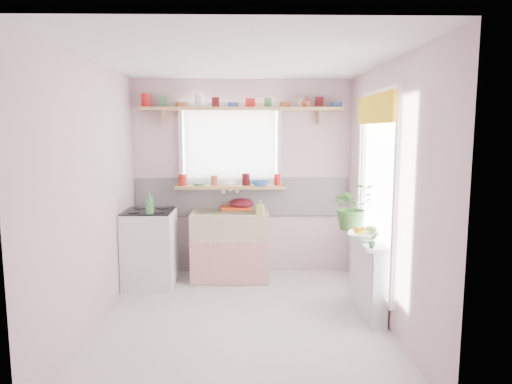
{
  "coord_description": "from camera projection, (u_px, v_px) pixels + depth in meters",
  "views": [
    {
      "loc": [
        0.06,
        -4.28,
        1.85
      ],
      "look_at": [
        0.16,
        0.55,
        1.2
      ],
      "focal_mm": 32.0,
      "sensor_mm": 36.0,
      "label": 1
    }
  ],
  "objects": [
    {
      "name": "shelf_crockery",
      "position": [
        238.0,
        103.0,
        5.65
      ],
      "size": [
        2.47,
        0.11,
        0.12
      ],
      "color": "red",
      "rests_on": "pine_shelf"
    },
    {
      "name": "cooker",
      "position": [
        150.0,
        248.0,
        5.44
      ],
      "size": [
        0.58,
        0.58,
        0.93
      ],
      "color": "white",
      "rests_on": "ground"
    },
    {
      "name": "sink_unit",
      "position": [
        230.0,
        245.0,
        5.71
      ],
      "size": [
        0.95,
        0.65,
        1.11
      ],
      "color": "white",
      "rests_on": "ground"
    },
    {
      "name": "jade_plant",
      "position": [
        352.0,
        206.0,
        4.96
      ],
      "size": [
        0.54,
        0.49,
        0.52
      ],
      "primitive_type": "imported",
      "rotation": [
        0.0,
        0.0,
        0.2
      ],
      "color": "#386629",
      "rests_on": "radiator_ledge"
    },
    {
      "name": "room",
      "position": [
        300.0,
        173.0,
        5.17
      ],
      "size": [
        3.2,
        3.2,
        3.2
      ],
      "color": "silver",
      "rests_on": "ground"
    },
    {
      "name": "cooker_bottle",
      "position": [
        149.0,
        202.0,
        5.15
      ],
      "size": [
        0.11,
        0.11,
        0.26
      ],
      "primitive_type": "imported",
      "rotation": [
        0.0,
        0.0,
        -0.06
      ],
      "color": "#3F7E44",
      "rests_on": "cooker"
    },
    {
      "name": "sill_crockery",
      "position": [
        229.0,
        181.0,
        5.79
      ],
      "size": [
        1.35,
        0.11,
        0.12
      ],
      "color": "red",
      "rests_on": "windowsill"
    },
    {
      "name": "colander",
      "position": [
        242.0,
        204.0,
        5.85
      ],
      "size": [
        0.37,
        0.37,
        0.14
      ],
      "primitive_type": "ellipsoid",
      "rotation": [
        0.0,
        0.0,
        0.19
      ],
      "color": "#5B0F1B",
      "rests_on": "sink_unit"
    },
    {
      "name": "herb_pot",
      "position": [
        372.0,
        237.0,
        4.19
      ],
      "size": [
        0.12,
        0.1,
        0.21
      ],
      "primitive_type": "imported",
      "rotation": [
        0.0,
        0.0,
        0.24
      ],
      "color": "#356C2B",
      "rests_on": "radiator_ledge"
    },
    {
      "name": "soap_bottle_sink",
      "position": [
        261.0,
        207.0,
        5.45
      ],
      "size": [
        0.1,
        0.1,
        0.18
      ],
      "primitive_type": "imported",
      "rotation": [
        0.0,
        0.0,
        -0.29
      ],
      "color": "#D6DE62",
      "rests_on": "sink_unit"
    },
    {
      "name": "sill_cup",
      "position": [
        244.0,
        181.0,
        5.85
      ],
      "size": [
        0.13,
        0.13,
        0.09
      ],
      "primitive_type": "imported",
      "rotation": [
        0.0,
        0.0,
        0.15
      ],
      "color": "beige",
      "rests_on": "windowsill"
    },
    {
      "name": "windowsill",
      "position": [
        230.0,
        187.0,
        5.8
      ],
      "size": [
        1.4,
        0.22,
        0.04
      ],
      "primitive_type": "cube",
      "color": "tan",
      "rests_on": "room"
    },
    {
      "name": "dish_tray",
      "position": [
        236.0,
        208.0,
        5.85
      ],
      "size": [
        0.41,
        0.33,
        0.04
      ],
      "primitive_type": "cube",
      "rotation": [
        0.0,
        0.0,
        0.14
      ],
      "color": "#D24212",
      "rests_on": "sink_unit"
    },
    {
      "name": "fruit",
      "position": [
        364.0,
        230.0,
        4.5
      ],
      "size": [
        0.2,
        0.14,
        0.1
      ],
      "color": "orange",
      "rests_on": "fruit_bowl"
    },
    {
      "name": "radiator_ledge",
      "position": [
        368.0,
        274.0,
        4.66
      ],
      "size": [
        0.22,
        0.95,
        0.78
      ],
      "color": "white",
      "rests_on": "ground"
    },
    {
      "name": "shelf_vase",
      "position": [
        306.0,
        101.0,
        5.6
      ],
      "size": [
        0.16,
        0.16,
        0.14
      ],
      "primitive_type": "imported",
      "rotation": [
        0.0,
        0.0,
        -0.22
      ],
      "color": "#A44B32",
      "rests_on": "pine_shelf"
    },
    {
      "name": "fruit_bowl",
      "position": [
        363.0,
        237.0,
        4.5
      ],
      "size": [
        0.4,
        0.4,
        0.08
      ],
      "primitive_type": "imported",
      "rotation": [
        0.0,
        0.0,
        -0.32
      ],
      "color": "white",
      "rests_on": "radiator_ledge"
    },
    {
      "name": "pine_shelf",
      "position": [
        242.0,
        109.0,
        5.66
      ],
      "size": [
        2.52,
        0.24,
        0.04
      ],
      "primitive_type": "cube",
      "color": "tan",
      "rests_on": "room"
    },
    {
      "name": "sill_bowl",
      "position": [
        260.0,
        183.0,
        5.74
      ],
      "size": [
        0.23,
        0.23,
        0.07
      ],
      "primitive_type": "imported",
      "rotation": [
        0.0,
        0.0,
        0.05
      ],
      "color": "#3567AD",
      "rests_on": "windowsill"
    }
  ]
}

